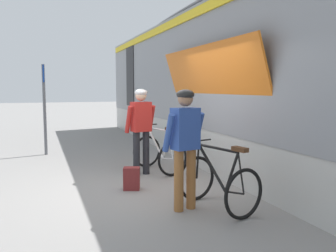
{
  "coord_description": "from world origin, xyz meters",
  "views": [
    {
      "loc": [
        -1.75,
        -6.01,
        1.79
      ],
      "look_at": [
        0.57,
        0.46,
        1.05
      ],
      "focal_mm": 38.3,
      "sensor_mm": 36.0,
      "label": 1
    }
  ],
  "objects": [
    {
      "name": "cyclist_near_in_blue",
      "position": [
        0.21,
        -1.28,
        1.05
      ],
      "size": [
        0.65,
        0.4,
        1.76
      ],
      "color": "#935B2D",
      "rests_on": "ground"
    },
    {
      "name": "train_car",
      "position": [
        3.04,
        1.08,
        1.97
      ],
      "size": [
        3.29,
        18.05,
        3.88
      ],
      "color": "gray",
      "rests_on": "ground"
    },
    {
      "name": "bicycle_far_white",
      "position": [
        0.62,
        1.15,
        0.4
      ],
      "size": [
        0.95,
        1.21,
        0.99
      ],
      "color": "black",
      "rests_on": "ground"
    },
    {
      "name": "ground_plane",
      "position": [
        0.0,
        0.0,
        0.0
      ],
      "size": [
        80.0,
        80.0,
        0.0
      ],
      "primitive_type": "plane",
      "color": "gray"
    },
    {
      "name": "bicycle_near_black",
      "position": [
        0.68,
        -1.43,
        0.4
      ],
      "size": [
        0.95,
        1.21,
        0.99
      ],
      "color": "black",
      "rests_on": "ground"
    },
    {
      "name": "backpack_on_platform",
      "position": [
        -0.27,
        -0.01,
        0.2
      ],
      "size": [
        0.32,
        0.26,
        0.4
      ],
      "primitive_type": "cube",
      "rotation": [
        0.0,
        0.0,
        -0.34
      ],
      "color": "maroon",
      "rests_on": "ground"
    },
    {
      "name": "platform_sign_post",
      "position": [
        -1.63,
        4.02,
        1.62
      ],
      "size": [
        0.08,
        0.7,
        2.4
      ],
      "color": "#595B60",
      "rests_on": "ground"
    },
    {
      "name": "cyclist_far_in_red",
      "position": [
        0.19,
        1.01,
        1.05
      ],
      "size": [
        0.65,
        0.39,
        1.76
      ],
      "color": "#232328",
      "rests_on": "ground"
    },
    {
      "name": "water_bottle_near_the_bikes",
      "position": [
        0.81,
        0.33,
        0.1
      ],
      "size": [
        0.08,
        0.08,
        0.21
      ],
      "primitive_type": "cylinder",
      "color": "red",
      "rests_on": "ground"
    }
  ]
}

